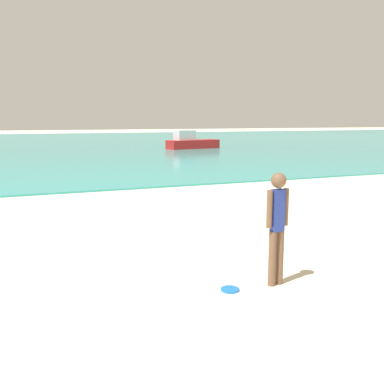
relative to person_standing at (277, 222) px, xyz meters
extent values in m
cube|color=teal|center=(-0.40, 38.77, -0.87)|extent=(160.00, 60.00, 0.06)
cylinder|color=brown|center=(-0.07, -0.01, -0.51)|extent=(0.10, 0.10, 0.78)
cylinder|color=brown|center=(0.07, 0.01, -0.51)|extent=(0.10, 0.10, 0.78)
cube|color=#233899|center=(0.00, 0.00, 0.17)|extent=(0.19, 0.13, 0.58)
sphere|color=brown|center=(0.00, 0.00, 0.58)|extent=(0.21, 0.21, 0.21)
cylinder|color=brown|center=(-0.14, -0.02, 0.20)|extent=(0.08, 0.08, 0.52)
cylinder|color=brown|center=(0.14, 0.02, 0.20)|extent=(0.08, 0.08, 0.52)
cylinder|color=blue|center=(-0.69, 0.04, -0.89)|extent=(0.26, 0.26, 0.03)
cube|color=red|center=(9.30, 26.17, -0.51)|extent=(4.35, 2.06, 0.67)
cube|color=silver|center=(8.56, 26.03, 0.20)|extent=(1.65, 1.19, 0.75)
camera|label=1|loc=(-3.20, -4.84, 1.39)|focal=39.86mm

